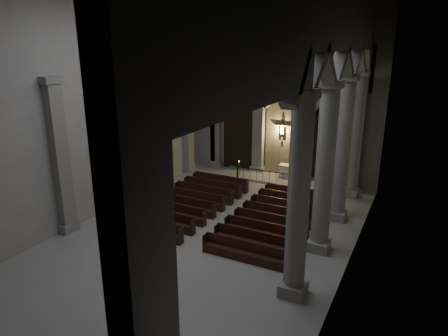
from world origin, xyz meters
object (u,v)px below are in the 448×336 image
at_px(candle_stand_right, 308,184).
at_px(worshipper, 269,193).
at_px(altar_rail, 269,175).
at_px(altar, 291,171).
at_px(pews, 230,212).
at_px(candle_stand_left, 239,173).

bearing_deg(candle_stand_right, worshipper, -114.24).
xyz_separation_m(candle_stand_right, worshipper, (-1.55, -3.44, 0.22)).
bearing_deg(altar_rail, candle_stand_right, 5.27).
xyz_separation_m(altar, worshipper, (0.14, -4.93, -0.03)).
bearing_deg(altar, worshipper, -88.43).
relative_size(pews, worshipper, 8.13).
height_order(altar_rail, worshipper, worshipper).
xyz_separation_m(altar_rail, candle_stand_right, (2.71, 0.25, -0.29)).
bearing_deg(candle_stand_right, pews, -112.38).
bearing_deg(candle_stand_left, worshipper, -43.51).
relative_size(altar, altar_rail, 0.35).
distance_m(candle_stand_left, worshipper, 5.03).
xyz_separation_m(candle_stand_left, candle_stand_right, (5.19, -0.02, 0.01)).
relative_size(candle_stand_left, pews, 0.14).
distance_m(altar, candle_stand_left, 3.81).
xyz_separation_m(pews, worshipper, (1.16, 3.13, 0.29)).
height_order(candle_stand_left, worshipper, candle_stand_left).
xyz_separation_m(altar, pews, (-1.02, -8.06, -0.31)).
distance_m(altar_rail, worshipper, 3.40).
distance_m(altar, altar_rail, 2.02).
height_order(altar_rail, pews, altar_rail).
relative_size(altar_rail, candle_stand_right, 3.75).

